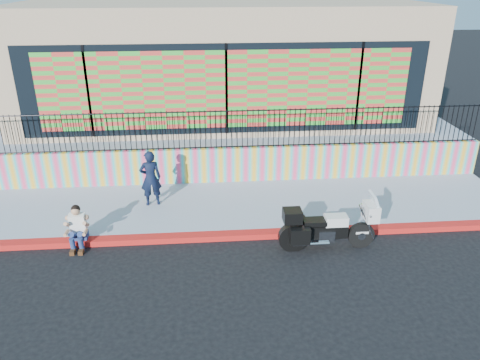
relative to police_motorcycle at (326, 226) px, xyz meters
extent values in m
plane|color=black|center=(-2.10, 0.65, -0.60)|extent=(90.00, 90.00, 0.00)
cube|color=#AD240C|center=(-2.10, 0.65, -0.53)|extent=(16.00, 0.30, 0.15)
cube|color=#8A94A6|center=(-2.10, 2.30, -0.53)|extent=(16.00, 3.00, 0.15)
cube|color=#FD4275|center=(-2.10, 3.90, 0.10)|extent=(16.00, 0.20, 1.10)
cube|color=#8A94A6|center=(-2.10, 9.00, 0.02)|extent=(16.00, 10.00, 1.25)
cube|color=tan|center=(-2.10, 8.80, 2.65)|extent=(14.00, 8.00, 4.00)
cube|color=black|center=(-2.10, 4.78, 2.25)|extent=(12.60, 0.04, 2.80)
cube|color=red|center=(-2.10, 4.75, 2.25)|extent=(11.48, 0.02, 2.40)
cylinder|color=black|center=(0.88, 0.00, -0.28)|extent=(0.65, 0.14, 0.65)
cylinder|color=black|center=(-0.79, 0.00, -0.28)|extent=(0.65, 0.14, 0.65)
cube|color=black|center=(0.05, 0.00, -0.11)|extent=(0.93, 0.28, 0.33)
cube|color=silver|center=(0.00, 0.00, -0.21)|extent=(0.39, 0.33, 0.29)
cube|color=silver|center=(0.22, 0.00, 0.16)|extent=(0.54, 0.31, 0.24)
cube|color=black|center=(-0.30, 0.00, 0.14)|extent=(0.54, 0.33, 0.12)
cube|color=silver|center=(1.06, 0.00, 0.36)|extent=(0.29, 0.51, 0.41)
cube|color=silver|center=(1.10, 0.00, 0.67)|extent=(0.18, 0.45, 0.33)
cube|color=black|center=(-0.84, 0.00, 0.33)|extent=(0.43, 0.41, 0.29)
cube|color=black|center=(-0.69, -0.29, -0.06)|extent=(0.47, 0.18, 0.39)
cube|color=black|center=(-0.69, 0.29, -0.06)|extent=(0.47, 0.18, 0.39)
cube|color=silver|center=(0.88, 0.00, -0.18)|extent=(0.31, 0.16, 0.06)
imported|color=black|center=(-4.37, 2.45, 0.35)|extent=(0.64, 0.47, 1.61)
cube|color=navy|center=(-5.98, 0.72, -0.36)|extent=(0.36, 0.28, 0.18)
cube|color=white|center=(-5.98, 0.68, -0.01)|extent=(0.38, 0.27, 0.54)
sphere|color=tan|center=(-5.98, 0.64, 0.35)|extent=(0.21, 0.21, 0.21)
cube|color=#472814|center=(-6.08, 0.28, -0.55)|extent=(0.11, 0.26, 0.10)
cube|color=#472814|center=(-5.88, 0.28, -0.55)|extent=(0.11, 0.26, 0.10)
camera|label=1|loc=(-2.87, -9.57, 5.57)|focal=35.00mm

